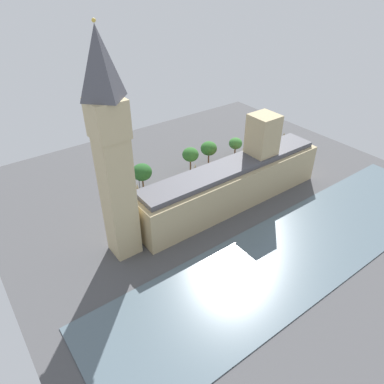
{
  "coord_description": "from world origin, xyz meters",
  "views": [
    {
      "loc": [
        -70.96,
        66.5,
        67.01
      ],
      "look_at": [
        1.0,
        13.36,
        7.65
      ],
      "focal_mm": 33.2,
      "sensor_mm": 36.0,
      "label": 1
    }
  ],
  "objects_px": {
    "car_white_by_river_gate": "(196,182)",
    "car_blue_near_tower": "(158,198)",
    "clock_tower": "(112,152)",
    "plane_tree_opposite_hall": "(190,155)",
    "plane_tree_midblock": "(236,143)",
    "street_lamp_under_trees": "(139,180)",
    "plane_tree_corner": "(142,172)",
    "pedestrian_far_end": "(261,170)",
    "parliament_building": "(235,180)",
    "double_decker_bus_trailing": "(230,163)",
    "plane_tree_leading": "(209,148)"
  },
  "relations": [
    {
      "from": "car_blue_near_tower",
      "to": "pedestrian_far_end",
      "type": "distance_m",
      "value": 41.56
    },
    {
      "from": "parliament_building",
      "to": "plane_tree_opposite_hall",
      "type": "distance_m",
      "value": 23.14
    },
    {
      "from": "car_blue_near_tower",
      "to": "plane_tree_leading",
      "type": "height_order",
      "value": "plane_tree_leading"
    },
    {
      "from": "plane_tree_leading",
      "to": "plane_tree_opposite_hall",
      "type": "distance_m",
      "value": 10.39
    },
    {
      "from": "clock_tower",
      "to": "plane_tree_opposite_hall",
      "type": "bearing_deg",
      "value": -59.5
    },
    {
      "from": "parliament_building",
      "to": "double_decker_bus_trailing",
      "type": "height_order",
      "value": "parliament_building"
    },
    {
      "from": "car_white_by_river_gate",
      "to": "pedestrian_far_end",
      "type": "relative_size",
      "value": 3.04
    },
    {
      "from": "double_decker_bus_trailing",
      "to": "car_blue_near_tower",
      "type": "bearing_deg",
      "value": 91.79
    },
    {
      "from": "pedestrian_far_end",
      "to": "plane_tree_leading",
      "type": "height_order",
      "value": "plane_tree_leading"
    },
    {
      "from": "plane_tree_leading",
      "to": "plane_tree_opposite_hall",
      "type": "xyz_separation_m",
      "value": [
        -1.97,
        10.12,
        1.32
      ]
    },
    {
      "from": "double_decker_bus_trailing",
      "to": "pedestrian_far_end",
      "type": "height_order",
      "value": "double_decker_bus_trailing"
    },
    {
      "from": "car_blue_near_tower",
      "to": "plane_tree_leading",
      "type": "bearing_deg",
      "value": 110.14
    },
    {
      "from": "plane_tree_midblock",
      "to": "plane_tree_leading",
      "type": "xyz_separation_m",
      "value": [
        1.84,
        12.09,
        0.65
      ]
    },
    {
      "from": "car_blue_near_tower",
      "to": "plane_tree_midblock",
      "type": "height_order",
      "value": "plane_tree_midblock"
    },
    {
      "from": "parliament_building",
      "to": "car_blue_near_tower",
      "type": "relative_size",
      "value": 16.16
    },
    {
      "from": "plane_tree_midblock",
      "to": "plane_tree_opposite_hall",
      "type": "relative_size",
      "value": 0.77
    },
    {
      "from": "double_decker_bus_trailing",
      "to": "plane_tree_leading",
      "type": "distance_m",
      "value": 10.08
    },
    {
      "from": "double_decker_bus_trailing",
      "to": "street_lamp_under_trees",
      "type": "distance_m",
      "value": 35.55
    },
    {
      "from": "car_white_by_river_gate",
      "to": "car_blue_near_tower",
      "type": "relative_size",
      "value": 1.1
    },
    {
      "from": "clock_tower",
      "to": "plane_tree_midblock",
      "type": "relative_size",
      "value": 7.37
    },
    {
      "from": "car_white_by_river_gate",
      "to": "plane_tree_midblock",
      "type": "xyz_separation_m",
      "value": [
        7.56,
        -25.34,
        4.66
      ]
    },
    {
      "from": "plane_tree_leading",
      "to": "plane_tree_midblock",
      "type": "bearing_deg",
      "value": -98.65
    },
    {
      "from": "double_decker_bus_trailing",
      "to": "car_white_by_river_gate",
      "type": "xyz_separation_m",
      "value": [
        -0.64,
        16.78,
        -1.75
      ]
    },
    {
      "from": "clock_tower",
      "to": "street_lamp_under_trees",
      "type": "xyz_separation_m",
      "value": [
        23.68,
        -17.88,
        -25.86
      ]
    },
    {
      "from": "plane_tree_corner",
      "to": "street_lamp_under_trees",
      "type": "relative_size",
      "value": 1.76
    },
    {
      "from": "street_lamp_under_trees",
      "to": "plane_tree_midblock",
      "type": "bearing_deg",
      "value": -90.81
    },
    {
      "from": "clock_tower",
      "to": "double_decker_bus_trailing",
      "type": "bearing_deg",
      "value": -72.92
    },
    {
      "from": "car_white_by_river_gate",
      "to": "plane_tree_corner",
      "type": "height_order",
      "value": "plane_tree_corner"
    },
    {
      "from": "plane_tree_opposite_hall",
      "to": "double_decker_bus_trailing",
      "type": "bearing_deg",
      "value": -116.44
    },
    {
      "from": "car_white_by_river_gate",
      "to": "street_lamp_under_trees",
      "type": "height_order",
      "value": "street_lamp_under_trees"
    },
    {
      "from": "plane_tree_midblock",
      "to": "plane_tree_corner",
      "type": "height_order",
      "value": "plane_tree_corner"
    },
    {
      "from": "plane_tree_corner",
      "to": "parliament_building",
      "type": "bearing_deg",
      "value": -138.6
    },
    {
      "from": "parliament_building",
      "to": "clock_tower",
      "type": "distance_m",
      "value": 45.38
    },
    {
      "from": "clock_tower",
      "to": "pedestrian_far_end",
      "type": "bearing_deg",
      "value": -82.44
    },
    {
      "from": "car_white_by_river_gate",
      "to": "clock_tower",
      "type": "bearing_deg",
      "value": 109.78
    },
    {
      "from": "parliament_building",
      "to": "plane_tree_leading",
      "type": "xyz_separation_m",
      "value": [
        25.1,
        -9.37,
        -1.66
      ]
    },
    {
      "from": "pedestrian_far_end",
      "to": "plane_tree_midblock",
      "type": "distance_m",
      "value": 15.81
    },
    {
      "from": "plane_tree_opposite_hall",
      "to": "parliament_building",
      "type": "bearing_deg",
      "value": -178.14
    },
    {
      "from": "car_blue_near_tower",
      "to": "plane_tree_opposite_hall",
      "type": "distance_m",
      "value": 22.09
    },
    {
      "from": "plane_tree_corner",
      "to": "street_lamp_under_trees",
      "type": "xyz_separation_m",
      "value": [
        0.44,
        1.17,
        -2.99
      ]
    },
    {
      "from": "plane_tree_opposite_hall",
      "to": "plane_tree_midblock",
      "type": "bearing_deg",
      "value": -89.66
    },
    {
      "from": "car_white_by_river_gate",
      "to": "plane_tree_opposite_hall",
      "type": "xyz_separation_m",
      "value": [
        7.43,
        -3.14,
        6.63
      ]
    },
    {
      "from": "car_white_by_river_gate",
      "to": "pedestrian_far_end",
      "type": "distance_m",
      "value": 25.9
    },
    {
      "from": "double_decker_bus_trailing",
      "to": "plane_tree_opposite_hall",
      "type": "height_order",
      "value": "plane_tree_opposite_hall"
    },
    {
      "from": "car_white_by_river_gate",
      "to": "plane_tree_leading",
      "type": "height_order",
      "value": "plane_tree_leading"
    },
    {
      "from": "plane_tree_opposite_hall",
      "to": "street_lamp_under_trees",
      "type": "height_order",
      "value": "plane_tree_opposite_hall"
    },
    {
      "from": "car_blue_near_tower",
      "to": "plane_tree_corner",
      "type": "relative_size",
      "value": 0.42
    },
    {
      "from": "parliament_building",
      "to": "car_white_by_river_gate",
      "type": "height_order",
      "value": "parliament_building"
    },
    {
      "from": "car_blue_near_tower",
      "to": "pedestrian_far_end",
      "type": "height_order",
      "value": "car_blue_near_tower"
    },
    {
      "from": "double_decker_bus_trailing",
      "to": "car_blue_near_tower",
      "type": "height_order",
      "value": "double_decker_bus_trailing"
    }
  ]
}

